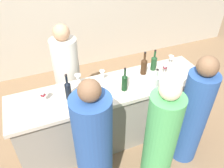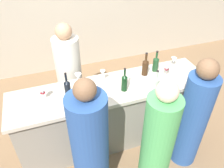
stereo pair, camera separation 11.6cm
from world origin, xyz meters
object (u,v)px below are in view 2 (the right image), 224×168
wine_bottle_leftmost_near_black (68,88)px  wine_glass_near_center (167,69)px  person_center_guest (90,148)px  wine_glass_near_left (92,89)px  person_left_guest (193,119)px  wine_glass_far_center (174,60)px  wine_bottle_second_right_amber_brown (145,67)px  person_right_guest (158,142)px  wine_glass_far_left (103,74)px  person_server_behind (70,80)px  wine_bottle_rightmost_olive_green (156,63)px  wine_bottle_center_clear_pale (156,84)px  wine_glass_near_right (43,92)px  wine_glass_far_right (78,77)px  wine_bottle_second_left_dark_green (124,82)px

wine_bottle_leftmost_near_black → wine_glass_near_center: 1.30m
wine_bottle_leftmost_near_black → person_center_guest: bearing=-82.6°
wine_glass_near_left → person_left_guest: size_ratio=0.09×
wine_glass_far_center → wine_bottle_leftmost_near_black: bearing=-173.2°
wine_bottle_second_right_amber_brown → person_right_guest: person_right_guest is taller
wine_glass_far_left → person_server_behind: 0.69m
wine_glass_far_center → wine_bottle_rightmost_olive_green: bearing=-178.2°
wine_glass_near_center → person_left_guest: size_ratio=0.10×
wine_bottle_center_clear_pale → person_server_behind: size_ratio=0.19×
person_server_behind → wine_bottle_center_clear_pale: bearing=61.6°
wine_glass_far_left → person_right_guest: 1.06m
wine_glass_near_center → person_center_guest: 1.42m
wine_glass_near_center → wine_glass_near_right: size_ratio=1.01×
wine_glass_far_left → wine_glass_far_center: wine_glass_far_left is taller
wine_bottle_leftmost_near_black → person_right_guest: person_right_guest is taller
wine_glass_near_left → wine_bottle_rightmost_olive_green: bearing=14.7°
wine_glass_far_right → person_right_guest: person_right_guest is taller
wine_bottle_second_left_dark_green → wine_bottle_rightmost_olive_green: 0.62m
person_right_guest → wine_bottle_leftmost_near_black: bearing=42.2°
wine_glass_near_left → wine_glass_far_right: size_ratio=0.87×
wine_glass_far_right → wine_glass_near_left: bearing=-69.9°
wine_glass_near_left → wine_bottle_second_right_amber_brown: bearing=15.3°
wine_bottle_leftmost_near_black → wine_bottle_rightmost_olive_green: bearing=8.0°
person_center_guest → wine_bottle_rightmost_olive_green: bearing=-60.4°
wine_bottle_second_right_amber_brown → person_center_guest: size_ratio=0.20×
wine_bottle_second_right_amber_brown → wine_glass_far_left: 0.58m
wine_glass_far_right → person_server_behind: bearing=97.2°
person_center_guest → person_right_guest: bearing=-105.3°
wine_glass_far_center → person_server_behind: size_ratio=0.09×
wine_bottle_rightmost_olive_green → wine_glass_near_right: 1.51m
wine_bottle_second_left_dark_green → person_server_behind: person_server_behind is taller
wine_bottle_leftmost_near_black → wine_glass_far_center: wine_bottle_leftmost_near_black is taller
wine_glass_near_center → wine_bottle_center_clear_pale: bearing=-140.1°
wine_bottle_center_clear_pale → wine_bottle_rightmost_olive_green: bearing=62.4°
wine_glass_near_right → person_server_behind: size_ratio=0.10×
wine_glass_far_left → person_right_guest: (0.33, -0.93, -0.38)m
wine_bottle_second_left_dark_green → wine_glass_far_center: wine_bottle_second_left_dark_green is taller
wine_glass_far_right → person_center_guest: person_center_guest is taller
wine_glass_far_right → wine_glass_far_center: bearing=-0.5°
wine_bottle_second_right_amber_brown → wine_glass_far_center: size_ratio=2.24×
wine_glass_far_left → wine_bottle_second_right_amber_brown: bearing=-3.1°
person_server_behind → wine_bottle_leftmost_near_black: bearing=5.7°
wine_bottle_center_clear_pale → wine_glass_near_left: 0.76m
wine_bottle_second_right_amber_brown → person_server_behind: size_ratio=0.20×
wine_glass_near_left → wine_glass_near_right: 0.56m
wine_bottle_second_left_dark_green → person_center_guest: bearing=-137.2°
wine_bottle_center_clear_pale → wine_bottle_leftmost_near_black: bearing=167.2°
wine_bottle_leftmost_near_black → person_left_guest: (1.36, -0.61, -0.37)m
wine_glass_far_right → person_right_guest: 1.21m
wine_glass_far_center → wine_glass_far_right: (-1.35, 0.01, 0.02)m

